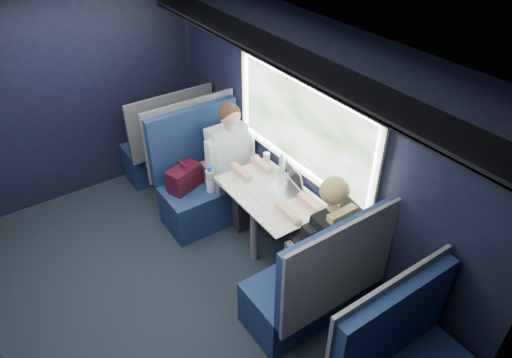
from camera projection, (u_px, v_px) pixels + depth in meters
ground at (174, 298)px, 4.12m from camera, size 2.80×4.20×0.01m
room_shell at (155, 159)px, 3.27m from camera, size 3.00×4.40×2.40m
table at (268, 200)px, 4.21m from camera, size 0.62×1.00×0.74m
seat_bay_near at (205, 182)px, 4.84m from camera, size 1.04×0.62×1.26m
seat_bay_far at (312, 287)px, 3.68m from camera, size 1.04×0.62×1.26m
seat_row_front at (168, 145)px, 5.48m from camera, size 1.04×0.51×1.16m
man at (234, 158)px, 4.67m from camera, size 0.53×0.56×1.32m
woman at (325, 234)px, 3.73m from camera, size 0.53×0.56×1.32m
papers at (275, 199)px, 4.08m from camera, size 0.60×0.86×0.01m
laptop at (289, 183)px, 4.18m from camera, size 0.28×0.34×0.23m
bottle_small at (282, 165)px, 4.37m from camera, size 0.06×0.06×0.22m
cup at (267, 157)px, 4.57m from camera, size 0.07×0.07×0.09m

